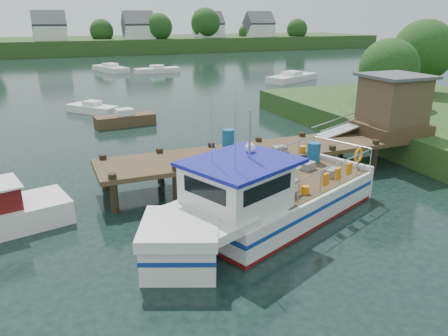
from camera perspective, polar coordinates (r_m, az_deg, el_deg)
name	(u,v)px	position (r m, az deg, el deg)	size (l,w,h in m)	color
ground_plane	(232,182)	(20.13, 1.01, -1.84)	(160.00, 160.00, 0.00)	black
far_shore	(76,43)	(100.02, -18.75, 15.26)	(140.00, 42.55, 9.22)	#2C491E
dock	(352,122)	(22.76, 16.34, 5.76)	(16.60, 3.00, 4.78)	#473621
lobster_boat	(262,203)	(15.63, 4.98, -4.53)	(10.53, 6.52, 5.25)	silver
moored_rowboat	(125,119)	(31.38, -12.80, 6.22)	(4.19, 1.76, 1.19)	#473621
moored_far	(157,70)	(61.46, -8.71, 12.56)	(6.13, 2.53, 1.02)	silver
moored_b	(93,108)	(36.37, -16.80, 7.47)	(3.88, 4.19, 0.94)	silver
moored_c	(292,78)	(53.16, 8.88, 11.60)	(7.66, 5.46, 1.15)	silver
moored_d	(110,68)	(64.07, -14.61, 12.47)	(4.38, 6.99, 1.12)	silver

